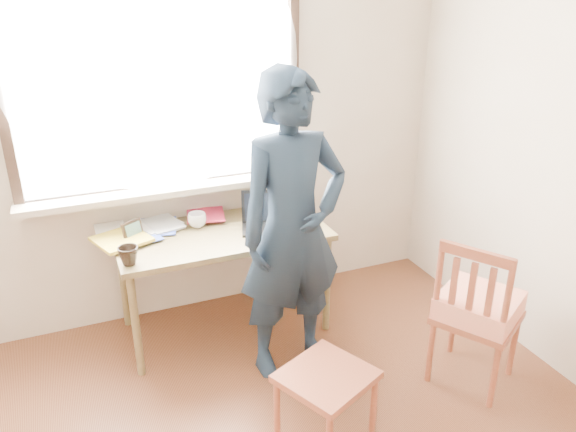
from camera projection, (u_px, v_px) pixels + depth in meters
name	position (u px, v px, depth m)	size (l,w,h in m)	color
room_shell	(307.00, 149.00, 1.93)	(3.52, 4.02, 2.61)	beige
desk	(222.00, 242.00, 3.56)	(1.32, 0.66, 0.70)	brown
laptop	(267.00, 219.00, 3.58)	(0.38, 0.34, 0.22)	black
mug_white	(197.00, 220.00, 3.58)	(0.12, 0.12, 0.09)	white
mug_dark	(129.00, 256.00, 3.11)	(0.11, 0.11, 0.11)	black
mouse	(292.00, 224.00, 3.59)	(0.09, 0.06, 0.03)	black
desk_clutter	(179.00, 226.00, 3.57)	(0.70, 0.44, 0.04)	white
book_a	(148.00, 229.00, 3.54)	(0.20, 0.28, 0.03)	white
book_b	(276.00, 208.00, 3.87)	(0.18, 0.25, 0.02)	white
picture_frame	(133.00, 231.00, 3.41)	(0.13, 0.09, 0.11)	black
work_chair	(326.00, 384.00, 2.74)	(0.53, 0.52, 0.42)	#974B31
side_chair	(478.00, 308.00, 3.13)	(0.56, 0.57, 0.91)	#974B31
person	(293.00, 229.00, 3.11)	(0.65, 0.43, 1.78)	black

